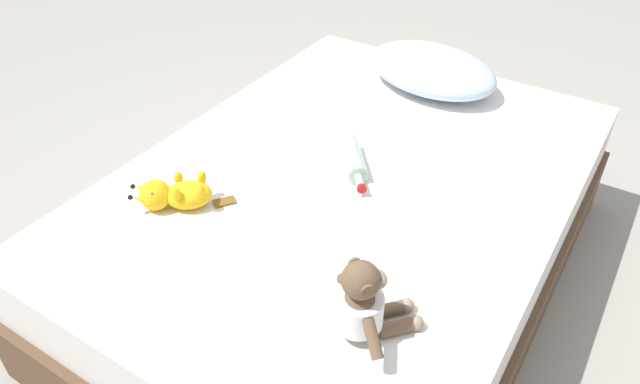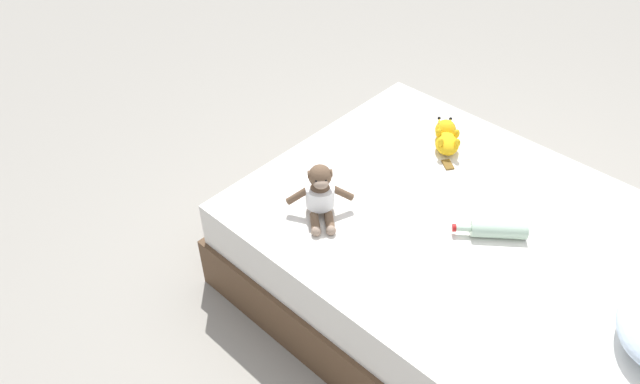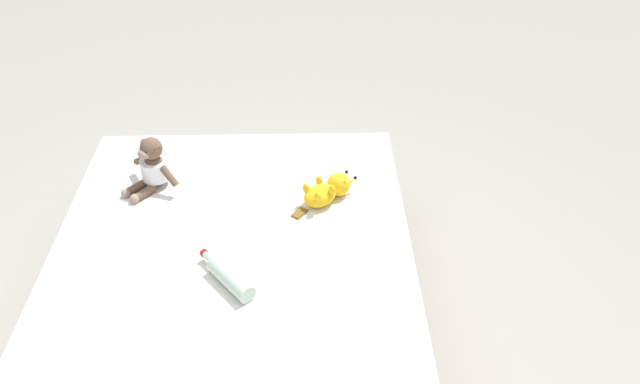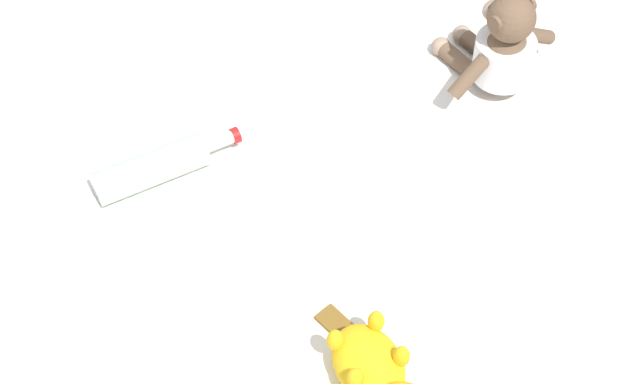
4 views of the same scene
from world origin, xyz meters
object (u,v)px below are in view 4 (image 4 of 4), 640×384
object	(u,v)px
bed	(190,252)
glass_bottle	(154,167)
plush_yellow_creature	(382,384)
plush_monkey	(501,49)

from	to	relation	value
bed	glass_bottle	xyz separation A→B (m)	(-0.01, 0.04, 0.29)
bed	plush_yellow_creature	bearing A→B (deg)	-130.05
plush_monkey	plush_yellow_creature	xyz separation A→B (m)	(-0.75, 0.12, -0.05)
glass_bottle	bed	bearing A→B (deg)	-73.38
plush_monkey	plush_yellow_creature	distance (m)	0.76
plush_monkey	plush_yellow_creature	bearing A→B (deg)	170.90
bed	glass_bottle	distance (m)	0.29
plush_monkey	glass_bottle	distance (m)	0.72
glass_bottle	plush_yellow_creature	bearing A→B (deg)	-127.03
bed	glass_bottle	bearing A→B (deg)	106.62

